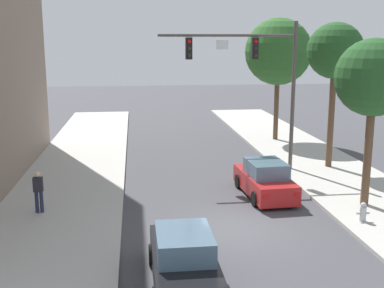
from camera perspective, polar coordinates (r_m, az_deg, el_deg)
The scene contains 10 objects.
ground_plane at distance 17.64m, azimuth 4.93°, elevation -10.09°, with size 120.00×120.00×0.00m, color #424247.
sidewalk_left at distance 17.54m, azimuth -16.71°, elevation -10.44°, with size 5.00×60.00×0.15m, color #B2AFA8.
traffic_signal_mast at distance 24.41m, azimuth 7.59°, elevation 8.91°, with size 6.94×0.38×7.50m.
car_lead_red at distance 21.27m, azimuth 8.63°, elevation -4.25°, with size 2.00×4.32×1.60m.
car_following_black at distance 13.62m, azimuth -1.00°, elevation -13.63°, with size 1.84×4.24×1.60m.
pedestrian_sidewalk_left_walker at distance 19.45m, azimuth -17.75°, elevation -5.20°, with size 0.36×0.22×1.64m.
fire_hydrant at distance 18.92m, azimuth 19.62°, elevation -7.58°, with size 0.48×0.24×0.72m.
street_tree_nearest at distance 19.97m, azimuth 20.75°, elevation 7.27°, with size 3.02×3.02×6.65m.
street_tree_second at distance 25.87m, azimuth 16.61°, elevation 10.40°, with size 2.86×2.86×7.49m.
street_tree_third at distance 32.69m, azimuth 10.20°, elevation 10.70°, with size 4.40×4.40×8.07m.
Camera 1 is at (-3.43, -15.99, 6.60)m, focal length 44.98 mm.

